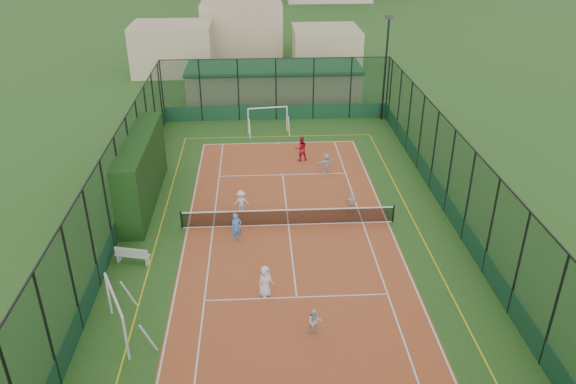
% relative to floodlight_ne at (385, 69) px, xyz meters
% --- Properties ---
extents(ground, '(300.00, 300.00, 0.00)m').
position_rel_floodlight_ne_xyz_m(ground, '(-8.60, -16.60, -4.12)').
color(ground, '#29511C').
rests_on(ground, ground).
extents(court_slab, '(11.17, 23.97, 0.01)m').
position_rel_floodlight_ne_xyz_m(court_slab, '(-8.60, -16.60, -4.12)').
color(court_slab, '#A74025').
rests_on(court_slab, ground).
extents(tennis_net, '(11.67, 0.12, 1.06)m').
position_rel_floodlight_ne_xyz_m(tennis_net, '(-8.60, -16.60, -3.59)').
color(tennis_net, black).
rests_on(tennis_net, ground).
extents(perimeter_fence, '(18.12, 34.12, 5.00)m').
position_rel_floodlight_ne_xyz_m(perimeter_fence, '(-8.60, -16.60, -1.62)').
color(perimeter_fence, black).
rests_on(perimeter_fence, ground).
extents(floodlight_ne, '(0.60, 0.26, 8.25)m').
position_rel_floodlight_ne_xyz_m(floodlight_ne, '(0.00, 0.00, 0.00)').
color(floodlight_ne, black).
rests_on(floodlight_ne, ground).
extents(clubhouse, '(15.20, 7.20, 3.15)m').
position_rel_floodlight_ne_xyz_m(clubhouse, '(-8.60, 5.40, -2.55)').
color(clubhouse, tan).
rests_on(clubhouse, ground).
extents(hedge_left, '(1.36, 9.06, 3.96)m').
position_rel_floodlight_ne_xyz_m(hedge_left, '(-16.90, -13.29, -2.14)').
color(hedge_left, black).
rests_on(hedge_left, ground).
extents(white_bench, '(1.77, 0.87, 0.96)m').
position_rel_floodlight_ne_xyz_m(white_bench, '(-16.40, -19.80, -3.64)').
color(white_bench, white).
rests_on(white_bench, ground).
extents(futsal_goal_near, '(3.31, 2.18, 2.08)m').
position_rel_floodlight_ne_xyz_m(futsal_goal_near, '(-15.98, -25.03, -3.09)').
color(futsal_goal_near, white).
rests_on(futsal_goal_near, ground).
extents(futsal_goal_far, '(3.17, 1.28, 1.99)m').
position_rel_floodlight_ne_xyz_m(futsal_goal_far, '(-9.36, -2.50, -3.13)').
color(futsal_goal_far, white).
rests_on(futsal_goal_far, ground).
extents(child_near_left, '(0.88, 0.83, 1.51)m').
position_rel_floodlight_ne_xyz_m(child_near_left, '(-9.99, -22.72, -3.36)').
color(child_near_left, white).
rests_on(child_near_left, court_slab).
extents(child_near_mid, '(0.68, 0.57, 1.57)m').
position_rel_floodlight_ne_xyz_m(child_near_mid, '(-11.37, -18.04, -3.33)').
color(child_near_mid, '#4881CC').
rests_on(child_near_mid, court_slab).
extents(child_near_right, '(0.59, 0.46, 1.20)m').
position_rel_floodlight_ne_xyz_m(child_near_right, '(-8.05, -25.39, -3.52)').
color(child_near_right, silver).
rests_on(child_near_right, court_slab).
extents(child_far_left, '(0.94, 0.60, 1.37)m').
position_rel_floodlight_ne_xyz_m(child_far_left, '(-11.19, -15.04, -3.43)').
color(child_far_left, silver).
rests_on(child_far_left, court_slab).
extents(child_far_right, '(0.70, 0.31, 1.17)m').
position_rel_floodlight_ne_xyz_m(child_far_right, '(-4.95, -15.40, -3.53)').
color(child_far_right, silver).
rests_on(child_far_right, court_slab).
extents(child_far_back, '(1.32, 0.82, 1.36)m').
position_rel_floodlight_ne_xyz_m(child_far_back, '(-5.74, -10.05, -3.44)').
color(child_far_back, silver).
rests_on(child_far_back, court_slab).
extents(coach, '(0.92, 0.77, 1.72)m').
position_rel_floodlight_ne_xyz_m(coach, '(-7.23, -7.92, -3.26)').
color(coach, '#B21325').
rests_on(coach, court_slab).
extents(tennis_balls, '(5.78, 1.13, 0.07)m').
position_rel_floodlight_ne_xyz_m(tennis_balls, '(-8.00, -15.57, -4.08)').
color(tennis_balls, '#CCE033').
rests_on(tennis_balls, court_slab).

